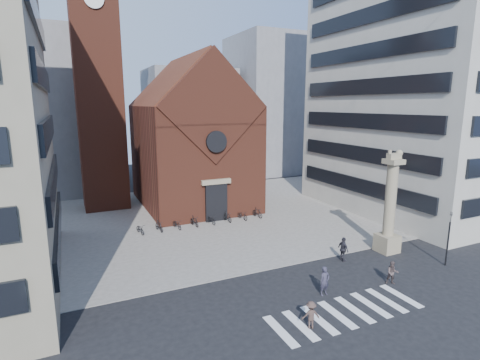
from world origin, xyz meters
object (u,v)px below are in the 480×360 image
object	(u,v)px
pedestrian_2	(343,249)
scooter_0	(140,229)
lion_column	(390,212)
traffic_light	(448,237)
pedestrian_0	(325,281)
pedestrian_1	(392,273)

from	to	relation	value
pedestrian_2	scooter_0	size ratio (longest dim) A/B	1.11
lion_column	pedestrian_2	size ratio (longest dim) A/B	4.41
traffic_light	pedestrian_2	distance (m)	7.88
pedestrian_0	traffic_light	bearing A→B (deg)	-4.14
lion_column	traffic_light	bearing A→B (deg)	-63.54
lion_column	scooter_0	world-z (taller)	lion_column
traffic_light	pedestrian_0	size ratio (longest dim) A/B	2.21
pedestrian_2	lion_column	bearing A→B (deg)	-88.64
traffic_light	pedestrian_1	size ratio (longest dim) A/B	2.62
pedestrian_2	scooter_0	bearing A→B (deg)	47.09
pedestrian_0	pedestrian_2	distance (m)	6.00
lion_column	scooter_0	bearing A→B (deg)	144.11
lion_column	pedestrian_2	distance (m)	5.29
lion_column	pedestrian_0	bearing A→B (deg)	-158.10
pedestrian_1	scooter_0	bearing A→B (deg)	160.96
pedestrian_0	pedestrian_1	bearing A→B (deg)	-11.03
pedestrian_1	pedestrian_2	xyz separation A→B (m)	(-0.51, 4.50, 0.16)
pedestrian_0	pedestrian_1	size ratio (longest dim) A/B	1.18
traffic_light	pedestrian_1	world-z (taller)	traffic_light
scooter_0	pedestrian_0	bearing A→B (deg)	-73.16
traffic_light	lion_column	bearing A→B (deg)	116.46
traffic_light	scooter_0	world-z (taller)	traffic_light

